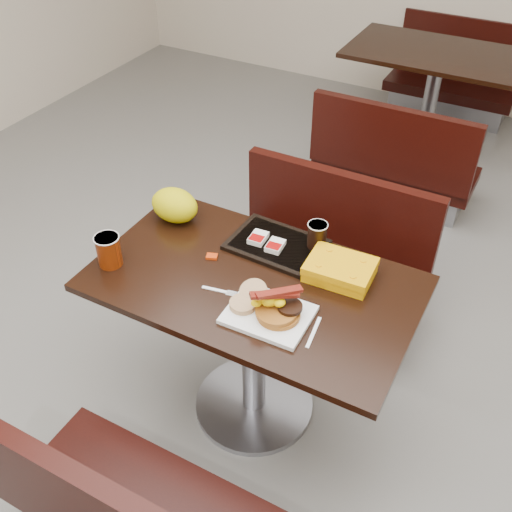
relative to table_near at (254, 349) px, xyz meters
The scene contains 24 objects.
floor 0.38m from the table_near, ahead, with size 6.00×7.00×0.01m, color gray.
table_near is the anchor object (origin of this frame).
bench_near_s 0.70m from the table_near, 90.00° to the right, with size 1.00×0.46×0.72m, color black, non-canonical shape.
bench_near_n 0.70m from the table_near, 90.00° to the left, with size 1.00×0.46×0.72m, color black, non-canonical shape.
table_far 2.60m from the table_near, 90.00° to the left, with size 1.20×0.70×0.75m, color black, non-canonical shape.
bench_far_s 1.90m from the table_near, 90.00° to the left, with size 1.00×0.46×0.72m, color black, non-canonical shape.
bench_far_n 3.30m from the table_near, 90.00° to the left, with size 1.00×0.46×0.72m, color black, non-canonical shape.
platter 0.43m from the table_near, 46.19° to the right, with size 0.29×0.22×0.02m, color white.
pancake_stack 0.46m from the table_near, 38.53° to the right, with size 0.15×0.15×0.03m, color #AA621C.
sausage_patty 0.49m from the table_near, 29.27° to the right, with size 0.09×0.09×0.01m, color black.
scrambled_eggs 0.49m from the table_near, 46.46° to the right, with size 0.09×0.08×0.05m, color yellow.
bacon_strips 0.52m from the table_near, 40.80° to the right, with size 0.17×0.07×0.01m, color #3F0504, non-canonical shape.
muffin_bottom 0.43m from the table_near, 75.15° to the right, with size 0.09×0.09×0.02m, color tan.
muffin_top 0.43m from the table_near, 61.58° to the right, with size 0.10×0.10×0.02m, color tan.
coffee_cup_near 0.70m from the table_near, 161.81° to the right, with size 0.09×0.09×0.13m, color #9A2A05.
fork 0.41m from the table_near, 131.72° to the right, with size 0.13×0.02×0.00m, color white, non-canonical shape.
knife 0.50m from the table_near, 24.18° to the right, with size 0.15×0.01×0.00m, color white.
condiment_syrup 0.43m from the table_near, 168.73° to the left, with size 0.04×0.03×0.01m, color #B92E07.
tray 0.44m from the table_near, 94.36° to the left, with size 0.36×0.26×0.02m, color black.
hashbrown_sleeve_left 0.46m from the table_near, 113.82° to the left, with size 0.06×0.08×0.02m, color silver.
hashbrown_sleeve_right 0.45m from the table_near, 92.42° to the left, with size 0.06×0.08×0.02m, color silver.
coffee_cup_far 0.54m from the table_near, 65.68° to the left, with size 0.07×0.07×0.10m, color black.
clamshell 0.52m from the table_near, 32.27° to the left, with size 0.24×0.18×0.07m, color #E29603.
paper_bag 0.67m from the table_near, 158.48° to the left, with size 0.20×0.15×0.14m, color #CDC306.
Camera 1 is at (0.79, -1.44, 2.21)m, focal length 41.94 mm.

